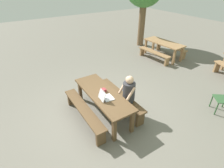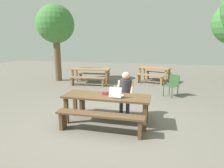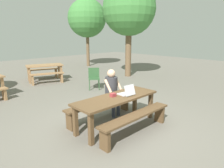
{
  "view_description": "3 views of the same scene",
  "coord_description": "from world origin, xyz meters",
  "px_view_note": "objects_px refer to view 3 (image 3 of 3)",
  "views": [
    {
      "loc": [
        3.49,
        -1.91,
        3.47
      ],
      "look_at": [
        0.08,
        0.25,
        0.99
      ],
      "focal_mm": 28.22,
      "sensor_mm": 36.0,
      "label": 1
    },
    {
      "loc": [
        1.25,
        -4.45,
        2.04
      ],
      "look_at": [
        0.08,
        0.25,
        0.99
      ],
      "focal_mm": 30.31,
      "sensor_mm": 36.0,
      "label": 2
    },
    {
      "loc": [
        -3.24,
        -3.17,
        2.17
      ],
      "look_at": [
        0.08,
        0.25,
        0.99
      ],
      "focal_mm": 32.35,
      "sensor_mm": 36.0,
      "label": 3
    }
  ],
  "objects_px": {
    "person_seated": "(112,88)",
    "tree_right": "(87,18)",
    "laptop": "(127,92)",
    "plastic_chair": "(94,78)",
    "picnic_table_rear": "(45,67)",
    "tree_left": "(129,9)",
    "picnic_table_front": "(117,101)",
    "small_pouch": "(113,95)"
  },
  "relations": [
    {
      "from": "picnic_table_rear",
      "to": "tree_left",
      "type": "distance_m",
      "value": 4.99
    },
    {
      "from": "laptop",
      "to": "plastic_chair",
      "type": "height_order",
      "value": "laptop"
    },
    {
      "from": "person_seated",
      "to": "small_pouch",
      "type": "bearing_deg",
      "value": -132.26
    },
    {
      "from": "picnic_table_front",
      "to": "picnic_table_rear",
      "type": "height_order",
      "value": "picnic_table_rear"
    },
    {
      "from": "picnic_table_rear",
      "to": "laptop",
      "type": "bearing_deg",
      "value": -79.38
    },
    {
      "from": "laptop",
      "to": "tree_right",
      "type": "bearing_deg",
      "value": -117.97
    },
    {
      "from": "small_pouch",
      "to": "plastic_chair",
      "type": "distance_m",
      "value": 3.53
    },
    {
      "from": "small_pouch",
      "to": "plastic_chair",
      "type": "height_order",
      "value": "plastic_chair"
    },
    {
      "from": "picnic_table_front",
      "to": "picnic_table_rear",
      "type": "distance_m",
      "value": 5.9
    },
    {
      "from": "laptop",
      "to": "person_seated",
      "type": "relative_size",
      "value": 0.29
    },
    {
      "from": "picnic_table_front",
      "to": "picnic_table_rear",
      "type": "xyz_separation_m",
      "value": [
        1.04,
        5.81,
        0.01
      ]
    },
    {
      "from": "picnic_table_front",
      "to": "tree_right",
      "type": "xyz_separation_m",
      "value": [
        5.39,
        8.11,
        2.56
      ]
    },
    {
      "from": "picnic_table_front",
      "to": "laptop",
      "type": "bearing_deg",
      "value": -13.85
    },
    {
      "from": "laptop",
      "to": "tree_right",
      "type": "height_order",
      "value": "tree_right"
    },
    {
      "from": "plastic_chair",
      "to": "tree_left",
      "type": "height_order",
      "value": "tree_left"
    },
    {
      "from": "picnic_table_front",
      "to": "tree_right",
      "type": "relative_size",
      "value": 0.49
    },
    {
      "from": "laptop",
      "to": "person_seated",
      "type": "height_order",
      "value": "person_seated"
    },
    {
      "from": "picnic_table_rear",
      "to": "plastic_chair",
      "type": "bearing_deg",
      "value": -56.62
    },
    {
      "from": "person_seated",
      "to": "picnic_table_rear",
      "type": "xyz_separation_m",
      "value": [
        0.65,
        5.24,
        -0.12
      ]
    },
    {
      "from": "person_seated",
      "to": "tree_right",
      "type": "distance_m",
      "value": 9.37
    },
    {
      "from": "laptop",
      "to": "picnic_table_rear",
      "type": "bearing_deg",
      "value": -93.37
    },
    {
      "from": "laptop",
      "to": "plastic_chair",
      "type": "bearing_deg",
      "value": -111.86
    },
    {
      "from": "picnic_table_rear",
      "to": "tree_left",
      "type": "relative_size",
      "value": 0.38
    },
    {
      "from": "picnic_table_front",
      "to": "person_seated",
      "type": "bearing_deg",
      "value": 55.14
    },
    {
      "from": "plastic_chair",
      "to": "person_seated",
      "type": "bearing_deg",
      "value": -81.8
    },
    {
      "from": "plastic_chair",
      "to": "tree_right",
      "type": "bearing_deg",
      "value": 92.06
    },
    {
      "from": "person_seated",
      "to": "tree_right",
      "type": "xyz_separation_m",
      "value": [
        4.99,
        7.54,
        2.44
      ]
    },
    {
      "from": "small_pouch",
      "to": "tree_right",
      "type": "distance_m",
      "value": 10.0
    },
    {
      "from": "small_pouch",
      "to": "tree_right",
      "type": "relative_size",
      "value": 0.03
    },
    {
      "from": "small_pouch",
      "to": "picnic_table_front",
      "type": "bearing_deg",
      "value": -52.37
    },
    {
      "from": "picnic_table_front",
      "to": "person_seated",
      "type": "distance_m",
      "value": 0.7
    },
    {
      "from": "picnic_table_front",
      "to": "plastic_chair",
      "type": "xyz_separation_m",
      "value": [
        1.79,
        3.06,
        -0.17
      ]
    },
    {
      "from": "person_seated",
      "to": "tree_right",
      "type": "relative_size",
      "value": 0.28
    },
    {
      "from": "laptop",
      "to": "small_pouch",
      "type": "bearing_deg",
      "value": -18.83
    },
    {
      "from": "small_pouch",
      "to": "tree_left",
      "type": "xyz_separation_m",
      "value": [
        4.77,
        3.73,
        2.58
      ]
    },
    {
      "from": "person_seated",
      "to": "picnic_table_rear",
      "type": "relative_size",
      "value": 0.71
    },
    {
      "from": "picnic_table_front",
      "to": "tree_left",
      "type": "distance_m",
      "value": 6.64
    },
    {
      "from": "picnic_table_front",
      "to": "tree_left",
      "type": "relative_size",
      "value": 0.47
    },
    {
      "from": "small_pouch",
      "to": "person_seated",
      "type": "bearing_deg",
      "value": 47.74
    },
    {
      "from": "person_seated",
      "to": "plastic_chair",
      "type": "distance_m",
      "value": 2.87
    },
    {
      "from": "tree_right",
      "to": "plastic_chair",
      "type": "bearing_deg",
      "value": -125.44
    },
    {
      "from": "laptop",
      "to": "plastic_chair",
      "type": "relative_size",
      "value": 0.43
    }
  ]
}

